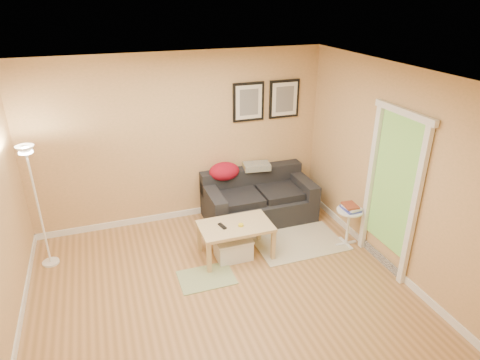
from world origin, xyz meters
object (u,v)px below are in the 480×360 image
Objects in this scene: sofa at (259,197)px; coffee_table at (236,240)px; floor_lamp at (39,211)px; storage_bin at (233,248)px; side_table at (348,227)px; book_stack at (351,207)px.

sofa reaches higher than coffee_table.
storage_bin is at bearing -16.04° from floor_lamp.
storage_bin is 2.55m from floor_lamp.
coffee_table is at bearing 39.84° from storage_bin.
coffee_table is 1.98× the size of storage_bin.
book_stack reaches higher than side_table.
floor_lamp reaches higher than coffee_table.
sofa is at bearing 4.10° from floor_lamp.
sofa is at bearing 145.28° from book_stack.
floor_lamp reaches higher than side_table.
coffee_table is (-0.69, -0.87, -0.13)m from sofa.
side_table is (1.60, -0.27, 0.04)m from coffee_table.
book_stack reaches higher than storage_bin.
side_table is (1.65, -0.23, 0.13)m from storage_bin.
sofa is at bearing 50.98° from storage_bin.
coffee_table is at bearing -14.88° from floor_lamp.
coffee_table is at bearing 170.42° from side_table.
storage_bin is 0.87× the size of side_table.
book_stack is 0.16× the size of floor_lamp.
sofa is 1.19m from storage_bin.
side_table is at bearing -12.79° from floor_lamp.
coffee_table reaches higher than storage_bin.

